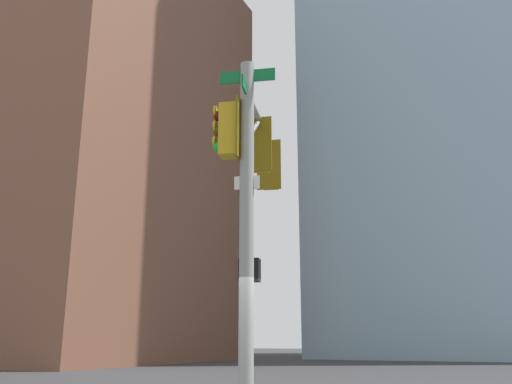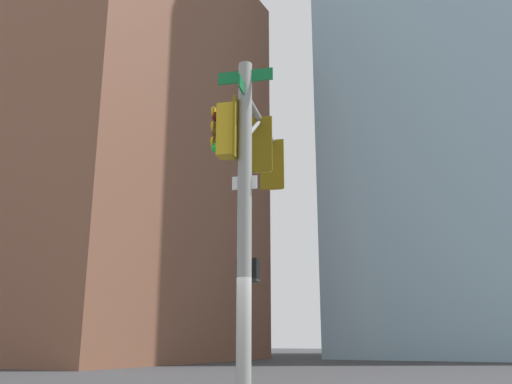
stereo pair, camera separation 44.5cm
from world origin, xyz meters
The scene contains 4 objects.
signal_pole_assembly centered at (0.98, 0.51, 4.40)m, with size 3.87×1.42×6.49m.
building_brick_nearside centered at (30.43, 34.22, 24.00)m, with size 21.72×16.55×47.99m, color brown.
building_brick_midblock centered at (24.97, 26.10, 16.88)m, with size 22.51×18.50×33.77m, color brown.
building_glass_tower centered at (49.99, 0.35, 34.71)m, with size 27.23×23.96×69.42m, color #8CB2C6.
Camera 1 is at (-8.17, -3.73, 1.46)m, focal length 38.55 mm.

